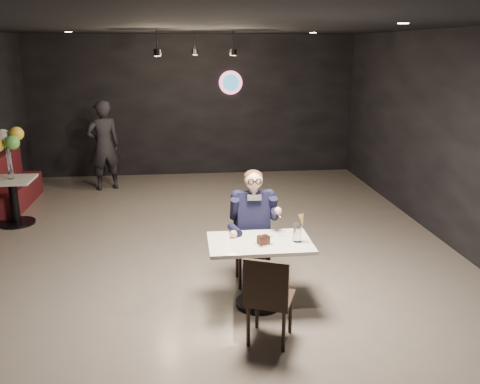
{
  "coord_description": "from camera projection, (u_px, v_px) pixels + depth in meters",
  "views": [
    {
      "loc": [
        -0.23,
        -6.63,
        2.75
      ],
      "look_at": [
        0.39,
        -1.02,
        1.13
      ],
      "focal_mm": 38.0,
      "sensor_mm": 36.0,
      "label": 1
    }
  ],
  "objects": [
    {
      "name": "side_table",
      "position": [
        14.0,
        200.0,
        8.07
      ],
      "size": [
        0.65,
        0.65,
        0.81
      ],
      "primitive_type": "cube",
      "color": "white",
      "rests_on": "floor"
    },
    {
      "name": "mint_leaf",
      "position": [
        271.0,
        236.0,
        5.3
      ],
      "size": [
        0.06,
        0.04,
        0.01
      ],
      "primitive_type": "ellipsoid",
      "color": "#2E832A",
      "rests_on": "cake_slice"
    },
    {
      "name": "dessert_plate",
      "position": [
        263.0,
        243.0,
        5.36
      ],
      "size": [
        0.21,
        0.21,
        0.01
      ],
      "primitive_type": "cylinder",
      "color": "white",
      "rests_on": "main_table"
    },
    {
      "name": "chair_far",
      "position": [
        253.0,
        247.0,
        6.02
      ],
      "size": [
        0.42,
        0.46,
        0.92
      ],
      "primitive_type": "cube",
      "color": "black",
      "rests_on": "floor"
    },
    {
      "name": "wall_sign",
      "position": [
        231.0,
        83.0,
        10.92
      ],
      "size": [
        0.5,
        0.06,
        0.5
      ],
      "primitive_type": null,
      "color": "pink",
      "rests_on": "floor"
    },
    {
      "name": "floor",
      "position": [
        204.0,
        250.0,
        7.12
      ],
      "size": [
        9.0,
        9.0,
        0.0
      ],
      "primitive_type": "plane",
      "color": "slate",
      "rests_on": "ground"
    },
    {
      "name": "seated_man",
      "position": [
        253.0,
        226.0,
        5.95
      ],
      "size": [
        0.6,
        0.8,
        1.44
      ],
      "primitive_type": "cube",
      "color": "black",
      "rests_on": "floor"
    },
    {
      "name": "passerby",
      "position": [
        104.0,
        145.0,
        9.94
      ],
      "size": [
        0.76,
        0.64,
        1.77
      ],
      "primitive_type": "imported",
      "rotation": [
        0.0,
        0.0,
        3.53
      ],
      "color": "black",
      "rests_on": "floor"
    },
    {
      "name": "pendant_lights",
      "position": [
        195.0,
        38.0,
        8.23
      ],
      "size": [
        1.4,
        1.2,
        0.36
      ],
      "primitive_type": "cube",
      "color": "black",
      "rests_on": "floor"
    },
    {
      "name": "main_table",
      "position": [
        259.0,
        273.0,
        5.52
      ],
      "size": [
        1.1,
        0.7,
        0.75
      ],
      "primitive_type": "cube",
      "color": "white",
      "rests_on": "floor"
    },
    {
      "name": "balloon_vase",
      "position": [
        11.0,
        174.0,
        7.95
      ],
      "size": [
        0.1,
        0.1,
        0.14
      ],
      "primitive_type": "cylinder",
      "color": "silver",
      "rests_on": "side_table"
    },
    {
      "name": "cake_slice",
      "position": [
        263.0,
        240.0,
        5.31
      ],
      "size": [
        0.14,
        0.12,
        0.08
      ],
      "primitive_type": "cube",
      "rotation": [
        0.0,
        0.0,
        0.35
      ],
      "color": "black",
      "rests_on": "dessert_plate"
    },
    {
      "name": "wafer_cone",
      "position": [
        302.0,
        220.0,
        5.32
      ],
      "size": [
        0.08,
        0.08,
        0.13
      ],
      "primitive_type": "cone",
      "rotation": [
        0.0,
        0.0,
        0.26
      ],
      "color": "tan",
      "rests_on": "sundae_glass"
    },
    {
      "name": "sundae_glass",
      "position": [
        297.0,
        233.0,
        5.38
      ],
      "size": [
        0.09,
        0.09,
        0.2
      ],
      "primitive_type": "cylinder",
      "color": "silver",
      "rests_on": "main_table"
    },
    {
      "name": "chair_near",
      "position": [
        270.0,
        296.0,
        4.84
      ],
      "size": [
        0.56,
        0.58,
        0.92
      ],
      "primitive_type": "cube",
      "rotation": [
        0.0,
        0.0,
        -0.39
      ],
      "color": "black",
      "rests_on": "floor"
    },
    {
      "name": "balloon_bunch",
      "position": [
        8.0,
        149.0,
        7.84
      ],
      "size": [
        0.4,
        0.4,
        0.66
      ],
      "primitive_type": "cube",
      "color": "yellow",
      "rests_on": "balloon_vase"
    },
    {
      "name": "booth_bench",
      "position": [
        14.0,
        181.0,
        8.97
      ],
      "size": [
        0.46,
        1.83,
        0.92
      ],
      "primitive_type": "cube",
      "color": "#4B1110",
      "rests_on": "floor"
    }
  ]
}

